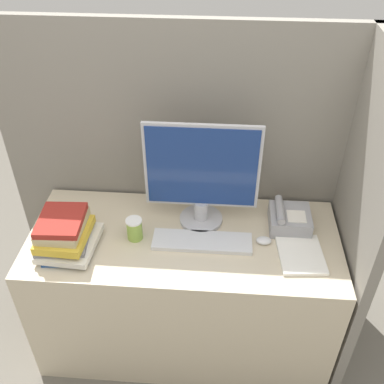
% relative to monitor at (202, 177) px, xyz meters
% --- Properties ---
extents(cubicle_panel_rear, '(1.84, 0.04, 1.63)m').
position_rel_monitor_xyz_m(cubicle_panel_rear, '(-0.07, 0.22, -0.18)').
color(cubicle_panel_rear, gray).
rests_on(cubicle_panel_rear, ground_plane).
extents(cubicle_panel_right, '(0.04, 0.68, 1.63)m').
position_rel_monitor_xyz_m(cubicle_panel_right, '(0.69, -0.09, -0.18)').
color(cubicle_panel_right, gray).
rests_on(cubicle_panel_right, ground_plane).
extents(desk, '(1.44, 0.62, 0.74)m').
position_rel_monitor_xyz_m(desk, '(-0.07, -0.12, -0.63)').
color(desk, beige).
rests_on(desk, ground_plane).
extents(monitor, '(0.52, 0.21, 0.52)m').
position_rel_monitor_xyz_m(monitor, '(0.00, 0.00, 0.00)').
color(monitor, '#B7B7BC').
rests_on(monitor, desk).
extents(keyboard, '(0.45, 0.13, 0.02)m').
position_rel_monitor_xyz_m(keyboard, '(0.01, -0.16, -0.25)').
color(keyboard, silver).
rests_on(keyboard, desk).
extents(mouse, '(0.07, 0.05, 0.03)m').
position_rel_monitor_xyz_m(mouse, '(0.29, -0.13, -0.24)').
color(mouse, silver).
rests_on(mouse, desk).
extents(coffee_cup, '(0.07, 0.07, 0.11)m').
position_rel_monitor_xyz_m(coffee_cup, '(-0.30, -0.14, -0.20)').
color(coffee_cup, '#8CB247').
rests_on(coffee_cup, desk).
extents(book_stack, '(0.27, 0.29, 0.17)m').
position_rel_monitor_xyz_m(book_stack, '(-0.59, -0.23, -0.18)').
color(book_stack, '#264C8C').
rests_on(book_stack, desk).
extents(desk_telephone, '(0.19, 0.19, 0.12)m').
position_rel_monitor_xyz_m(desk_telephone, '(0.41, -0.01, -0.21)').
color(desk_telephone, '#99999E').
rests_on(desk_telephone, desk).
extents(paper_pile, '(0.21, 0.25, 0.02)m').
position_rel_monitor_xyz_m(paper_pile, '(0.45, -0.21, -0.25)').
color(paper_pile, white).
rests_on(paper_pile, desk).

